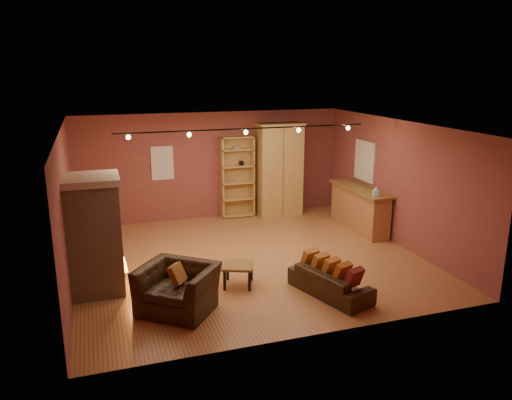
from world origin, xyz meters
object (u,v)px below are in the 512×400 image
object	(u,v)px
armoire	(279,169)
bar_counter	(359,208)
armchair	(177,281)
bookcase	(237,176)
fireplace	(95,235)
coffee_table	(238,267)
loveseat	(330,277)

from	to	relation	value
armoire	bar_counter	xyz separation A→B (m)	(1.43, -1.85, -0.72)
armchair	bookcase	bearing A→B (deg)	101.84
bookcase	armchair	xyz separation A→B (m)	(-2.45, -4.95, -0.58)
fireplace	coffee_table	bearing A→B (deg)	-13.19
bookcase	loveseat	world-z (taller)	bookcase
armoire	loveseat	distance (m)	5.17
fireplace	armoire	world-z (taller)	armoire
fireplace	loveseat	size ratio (longest dim) A/B	1.27
armoire	armchair	world-z (taller)	armoire
bookcase	bar_counter	world-z (taller)	bookcase
bookcase	loveseat	bearing A→B (deg)	-87.68
armoire	armchair	xyz separation A→B (m)	(-3.58, -4.74, -0.73)
fireplace	armchair	distance (m)	1.81
armoire	armchair	size ratio (longest dim) A/B	1.77
armchair	coffee_table	size ratio (longest dim) A/B	1.99
loveseat	armchair	distance (m)	2.67
fireplace	bar_counter	xyz separation A→B (m)	(6.24, 1.68, -0.52)
bar_counter	loveseat	world-z (taller)	bar_counter
bar_counter	coffee_table	bearing A→B (deg)	-149.23
fireplace	armoire	bearing A→B (deg)	36.28
fireplace	armchair	bearing A→B (deg)	-44.49
bookcase	bar_counter	xyz separation A→B (m)	(2.56, -2.06, -0.57)
bar_counter	loveseat	xyz separation A→B (m)	(-2.35, -3.15, -0.20)
bookcase	bar_counter	size ratio (longest dim) A/B	0.99
fireplace	armchair	xyz separation A→B (m)	(1.23, -1.21, -0.54)
fireplace	loveseat	xyz separation A→B (m)	(3.89, -1.47, -0.72)
armoire	bar_counter	bearing A→B (deg)	-52.34
bar_counter	armchair	size ratio (longest dim) A/B	1.56
armoire	coffee_table	bearing A→B (deg)	-119.84
bookcase	armoire	distance (m)	1.16
coffee_table	armoire	bearing A→B (deg)	60.16
armoire	loveseat	size ratio (longest dim) A/B	1.49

